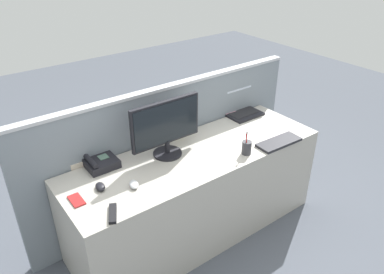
# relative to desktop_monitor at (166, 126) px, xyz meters

# --- Properties ---
(ground_plane) EXTENTS (10.00, 10.00, 0.00)m
(ground_plane) POSITION_rel_desktop_monitor_xyz_m (0.18, -0.13, -0.99)
(ground_plane) COLOR #4C515B
(desk) EXTENTS (2.05, 0.67, 0.75)m
(desk) POSITION_rel_desktop_monitor_xyz_m (0.18, -0.13, -0.61)
(desk) COLOR #ADA89E
(desk) RESTS_ON ground_plane
(cubicle_divider) EXTENTS (2.50, 0.08, 1.18)m
(cubicle_divider) POSITION_rel_desktop_monitor_xyz_m (0.18, 0.25, -0.40)
(cubicle_divider) COLOR gray
(cubicle_divider) RESTS_ON ground_plane
(desktop_monitor) EXTENTS (0.56, 0.22, 0.43)m
(desktop_monitor) POSITION_rel_desktop_monitor_xyz_m (0.00, 0.00, 0.00)
(desktop_monitor) COLOR black
(desktop_monitor) RESTS_ON desk
(laptop) EXTENTS (0.31, 0.24, 0.24)m
(laptop) POSITION_rel_desktop_monitor_xyz_m (0.93, 0.18, -0.17)
(laptop) COLOR black
(laptop) RESTS_ON desk
(desk_phone) EXTENTS (0.21, 0.19, 0.09)m
(desk_phone) POSITION_rel_desktop_monitor_xyz_m (-0.47, 0.13, -0.20)
(desk_phone) COLOR black
(desk_phone) RESTS_ON desk
(keyboard_main) EXTENTS (0.38, 0.16, 0.02)m
(keyboard_main) POSITION_rel_desktop_monitor_xyz_m (0.79, -0.40, -0.22)
(keyboard_main) COLOR #232328
(keyboard_main) RESTS_ON desk
(computer_mouse_right_hand) EXTENTS (0.09, 0.11, 0.03)m
(computer_mouse_right_hand) POSITION_rel_desktop_monitor_xyz_m (-0.40, -0.21, -0.22)
(computer_mouse_right_hand) COLOR silver
(computer_mouse_right_hand) RESTS_ON desk
(computer_mouse_left_hand) EXTENTS (0.08, 0.11, 0.03)m
(computer_mouse_left_hand) POSITION_rel_desktop_monitor_xyz_m (-0.59, -0.10, -0.22)
(computer_mouse_left_hand) COLOR black
(computer_mouse_left_hand) RESTS_ON desk
(pen_cup) EXTENTS (0.07, 0.07, 0.19)m
(pen_cup) POSITION_rel_desktop_monitor_xyz_m (0.48, -0.35, -0.18)
(pen_cup) COLOR #333338
(pen_cup) RESTS_ON desk
(cell_phone_red_case) EXTENTS (0.07, 0.14, 0.01)m
(cell_phone_red_case) POSITION_rel_desktop_monitor_xyz_m (-0.76, -0.13, -0.23)
(cell_phone_red_case) COLOR #B22323
(cell_phone_red_case) RESTS_ON desk
(tv_remote) EXTENTS (0.12, 0.17, 0.02)m
(tv_remote) POSITION_rel_desktop_monitor_xyz_m (-0.64, -0.38, -0.22)
(tv_remote) COLOR black
(tv_remote) RESTS_ON desk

